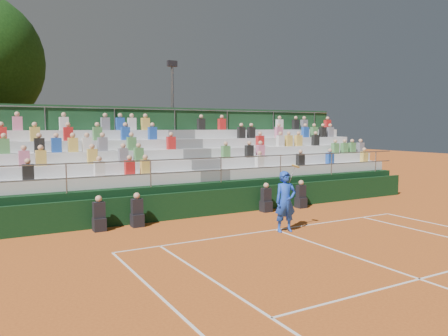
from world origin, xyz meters
TOP-DOWN VIEW (x-y plane):
  - ground at (0.00, 0.00)m, footprint 90.00×90.00m
  - courtside_wall at (0.00, 3.20)m, footprint 20.00×0.15m
  - line_officials at (-1.04, 2.75)m, footprint 8.93×0.40m
  - grandstand at (-0.01, 6.44)m, footprint 20.00×5.20m
  - tennis_player at (0.14, -0.35)m, footprint 0.94×0.62m
  - floodlight_mast at (1.93, 13.30)m, footprint 0.60×0.25m

SIDE VIEW (x-z plane):
  - ground at x=0.00m, z-range 0.00..0.00m
  - line_officials at x=-1.04m, z-range -0.12..1.07m
  - courtside_wall at x=0.00m, z-range 0.00..1.00m
  - tennis_player at x=0.14m, z-range -0.11..2.11m
  - grandstand at x=-0.01m, z-range -1.12..3.28m
  - floodlight_mast at x=1.93m, z-range 0.66..8.11m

